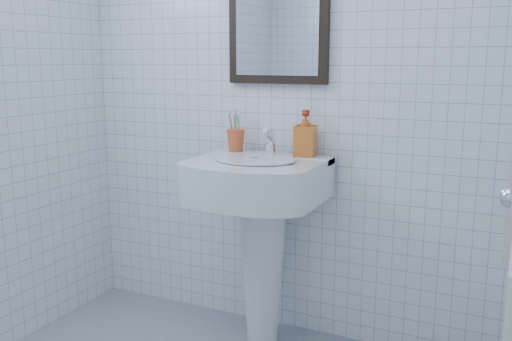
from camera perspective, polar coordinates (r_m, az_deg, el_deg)
The scene contains 7 objects.
wall_back at distance 2.76m, azimuth 2.87°, elevation 8.87°, with size 2.20×0.02×2.50m, color white.
washbasin at distance 2.68m, azimuth 0.43°, elevation -4.93°, with size 0.60×0.44×0.92m.
faucet at distance 2.71m, azimuth 1.41°, elevation 2.72°, with size 0.05×0.12×0.13m.
toothbrush_cup at distance 2.79m, azimuth -2.04°, elevation 3.02°, with size 0.09×0.09×0.11m, color #E45629, non-canonical shape.
soap_dispenser at distance 2.66m, azimuth 4.97°, elevation 3.70°, with size 0.10×0.10×0.21m, color #B83912.
wall_mirror at distance 2.76m, azimuth 2.20°, elevation 15.10°, with size 0.50×0.04×0.62m.
hand_towel at distance 2.10m, azimuth 24.21°, elevation -3.30°, with size 0.03×0.16×0.38m, color silver.
Camera 1 is at (1.05, -1.35, 1.36)m, focal length 40.00 mm.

